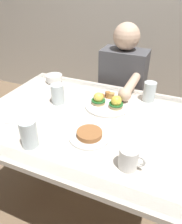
{
  "coord_description": "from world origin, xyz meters",
  "views": [
    {
      "loc": [
        0.42,
        -0.92,
        1.41
      ],
      "look_at": [
        0.03,
        0.0,
        0.78
      ],
      "focal_mm": 34.98,
      "sensor_mm": 36.0,
      "label": 1
    }
  ],
  "objects_px": {
    "coffee_mug": "(129,158)",
    "water_glass_far": "(29,135)",
    "fork": "(22,122)",
    "side_plate": "(89,135)",
    "eggs_benedict_plate": "(108,103)",
    "fruit_bowl": "(54,78)",
    "diner_person": "(122,89)",
    "dining_table": "(87,132)",
    "water_glass_near": "(149,93)",
    "water_glass_extra": "(58,95)"
  },
  "relations": [
    {
      "from": "fruit_bowl",
      "to": "water_glass_extra",
      "type": "bearing_deg",
      "value": -54.43
    },
    {
      "from": "dining_table",
      "to": "fruit_bowl",
      "type": "relative_size",
      "value": 10.0
    },
    {
      "from": "eggs_benedict_plate",
      "to": "fruit_bowl",
      "type": "bearing_deg",
      "value": 159.43
    },
    {
      "from": "fork",
      "to": "water_glass_near",
      "type": "xyz_separation_m",
      "value": [
        0.57,
        0.52,
        0.05
      ]
    },
    {
      "from": "water_glass_far",
      "to": "fruit_bowl",
      "type": "bearing_deg",
      "value": 112.53
    },
    {
      "from": "eggs_benedict_plate",
      "to": "water_glass_extra",
      "type": "bearing_deg",
      "value": -165.2
    },
    {
      "from": "dining_table",
      "to": "side_plate",
      "type": "xyz_separation_m",
      "value": [
        0.09,
        -0.16,
        0.12
      ]
    },
    {
      "from": "water_glass_near",
      "to": "coffee_mug",
      "type": "bearing_deg",
      "value": -86.85
    },
    {
      "from": "coffee_mug",
      "to": "fork",
      "type": "distance_m",
      "value": 0.61
    },
    {
      "from": "dining_table",
      "to": "diner_person",
      "type": "xyz_separation_m",
      "value": [
        0.03,
        0.6,
        0.02
      ]
    },
    {
      "from": "fork",
      "to": "water_glass_far",
      "type": "relative_size",
      "value": 1.1
    },
    {
      "from": "dining_table",
      "to": "diner_person",
      "type": "relative_size",
      "value": 1.05
    },
    {
      "from": "coffee_mug",
      "to": "diner_person",
      "type": "height_order",
      "value": "diner_person"
    },
    {
      "from": "eggs_benedict_plate",
      "to": "fork",
      "type": "relative_size",
      "value": 1.85
    },
    {
      "from": "eggs_benedict_plate",
      "to": "diner_person",
      "type": "distance_m",
      "value": 0.46
    },
    {
      "from": "dining_table",
      "to": "water_glass_far",
      "type": "xyz_separation_m",
      "value": [
        -0.14,
        -0.32,
        0.16
      ]
    },
    {
      "from": "dining_table",
      "to": "diner_person",
      "type": "bearing_deg",
      "value": 87.02
    },
    {
      "from": "dining_table",
      "to": "water_glass_far",
      "type": "bearing_deg",
      "value": -113.74
    },
    {
      "from": "water_glass_extra",
      "to": "fork",
      "type": "bearing_deg",
      "value": -104.5
    },
    {
      "from": "coffee_mug",
      "to": "water_glass_far",
      "type": "xyz_separation_m",
      "value": [
        -0.45,
        -0.05,
        0.01
      ]
    },
    {
      "from": "coffee_mug",
      "to": "side_plate",
      "type": "bearing_deg",
      "value": 153.23
    },
    {
      "from": "coffee_mug",
      "to": "water_glass_far",
      "type": "relative_size",
      "value": 0.84
    },
    {
      "from": "water_glass_extra",
      "to": "side_plate",
      "type": "height_order",
      "value": "water_glass_extra"
    },
    {
      "from": "coffee_mug",
      "to": "fruit_bowl",
      "type": "bearing_deg",
      "value": 139.84
    },
    {
      "from": "water_glass_extra",
      "to": "diner_person",
      "type": "bearing_deg",
      "value": 63.63
    },
    {
      "from": "eggs_benedict_plate",
      "to": "side_plate",
      "type": "bearing_deg",
      "value": -86.53
    },
    {
      "from": "dining_table",
      "to": "coffee_mug",
      "type": "bearing_deg",
      "value": -41.17
    },
    {
      "from": "fruit_bowl",
      "to": "fork",
      "type": "xyz_separation_m",
      "value": [
        0.12,
        -0.53,
        -0.03
      ]
    },
    {
      "from": "water_glass_near",
      "to": "dining_table",
      "type": "bearing_deg",
      "value": -130.23
    },
    {
      "from": "water_glass_far",
      "to": "water_glass_extra",
      "type": "distance_m",
      "value": 0.41
    },
    {
      "from": "fork",
      "to": "fruit_bowl",
      "type": "bearing_deg",
      "value": 102.37
    },
    {
      "from": "fruit_bowl",
      "to": "water_glass_extra",
      "type": "distance_m",
      "value": 0.32
    },
    {
      "from": "fruit_bowl",
      "to": "diner_person",
      "type": "xyz_separation_m",
      "value": [
        0.44,
        0.26,
        -0.12
      ]
    },
    {
      "from": "fork",
      "to": "water_glass_far",
      "type": "height_order",
      "value": "water_glass_far"
    },
    {
      "from": "coffee_mug",
      "to": "water_glass_far",
      "type": "bearing_deg",
      "value": -174.11
    },
    {
      "from": "coffee_mug",
      "to": "dining_table",
      "type": "bearing_deg",
      "value": 138.83
    },
    {
      "from": "side_plate",
      "to": "diner_person",
      "type": "bearing_deg",
      "value": 94.21
    },
    {
      "from": "dining_table",
      "to": "eggs_benedict_plate",
      "type": "xyz_separation_m",
      "value": [
        0.07,
        0.16,
        0.13
      ]
    },
    {
      "from": "side_plate",
      "to": "eggs_benedict_plate",
      "type": "bearing_deg",
      "value": 93.47
    },
    {
      "from": "water_glass_far",
      "to": "water_glass_near",
      "type": "bearing_deg",
      "value": 57.13
    },
    {
      "from": "water_glass_near",
      "to": "side_plate",
      "type": "bearing_deg",
      "value": -111.33
    },
    {
      "from": "fruit_bowl",
      "to": "water_glass_far",
      "type": "bearing_deg",
      "value": -67.47
    },
    {
      "from": "water_glass_near",
      "to": "water_glass_far",
      "type": "height_order",
      "value": "water_glass_far"
    },
    {
      "from": "fruit_bowl",
      "to": "dining_table",
      "type": "bearing_deg",
      "value": -39.38
    },
    {
      "from": "eggs_benedict_plate",
      "to": "water_glass_near",
      "type": "bearing_deg",
      "value": 39.08
    },
    {
      "from": "water_glass_far",
      "to": "water_glass_extra",
      "type": "relative_size",
      "value": 1.1
    },
    {
      "from": "dining_table",
      "to": "fork",
      "type": "relative_size",
      "value": 8.22
    },
    {
      "from": "water_glass_near",
      "to": "water_glass_extra",
      "type": "bearing_deg",
      "value": -153.83
    },
    {
      "from": "water_glass_far",
      "to": "side_plate",
      "type": "relative_size",
      "value": 0.66
    },
    {
      "from": "dining_table",
      "to": "fruit_bowl",
      "type": "bearing_deg",
      "value": 140.62
    }
  ]
}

